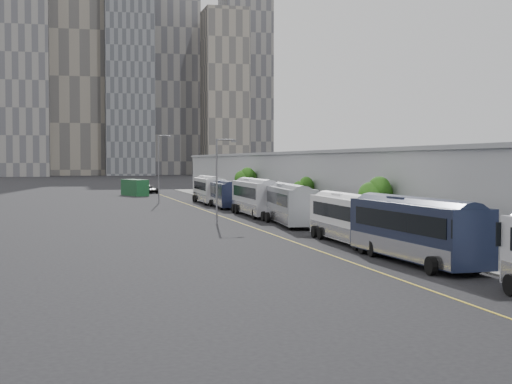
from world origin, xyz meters
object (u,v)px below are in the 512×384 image
object	(u,v)px
suv	(149,190)
bus_1	(415,236)
street_lamp_far	(160,164)
bus_2	(350,223)
bus_3	(290,208)
bus_5	(224,196)
bus_4	(256,200)
bus_6	(209,192)
street_lamp_near	(219,174)
shipping_container	(135,188)

from	to	relation	value
suv	bus_1	bearing A→B (deg)	-102.76
bus_1	street_lamp_far	bearing A→B (deg)	93.75
bus_2	bus_3	world-z (taller)	bus_3
bus_2	bus_5	distance (m)	45.33
bus_4	bus_6	bearing A→B (deg)	92.76
bus_3	street_lamp_near	xyz separation A→B (m)	(-6.34, 2.66, 3.15)
bus_3	bus_5	bearing A→B (deg)	96.96
bus_2	bus_6	bearing A→B (deg)	91.82
bus_2	suv	bearing A→B (deg)	94.53
shipping_container	suv	bearing A→B (deg)	50.49
bus_2	suv	xyz separation A→B (m)	(-5.17, 92.63, -0.81)
bus_5	shipping_container	distance (m)	38.94
bus_6	suv	xyz separation A→B (m)	(-4.70, 36.63, -0.93)
street_lamp_near	bus_4	bearing A→B (deg)	58.79
bus_4	bus_6	xyz separation A→B (m)	(-0.54, 26.35, -0.08)
street_lamp_near	shipping_container	bearing A→B (deg)	92.28
bus_4	suv	xyz separation A→B (m)	(-5.24, 62.99, -1.01)
suv	street_lamp_near	bearing A→B (deg)	-106.20
street_lamp_near	suv	xyz separation A→B (m)	(0.93, 73.16, -4.07)
bus_4	bus_6	distance (m)	26.36
bus_2	street_lamp_near	xyz separation A→B (m)	(-6.10, 19.48, 3.25)
bus_4	shipping_container	distance (m)	54.44
bus_1	bus_6	world-z (taller)	bus_1
bus_2	bus_5	size ratio (longest dim) A/B	1.03
bus_5	suv	xyz separation A→B (m)	(-4.78, 47.30, -0.76)
bus_5	street_lamp_near	size ratio (longest dim) A/B	1.47
bus_4	bus_5	world-z (taller)	bus_4
bus_1	shipping_container	bearing A→B (deg)	92.89
bus_4	bus_1	bearing A→B (deg)	-88.82
bus_4	shipping_container	world-z (taller)	bus_4
bus_4	shipping_container	size ratio (longest dim) A/B	2.04
bus_6	suv	size ratio (longest dim) A/B	2.59
bus_3	bus_2	bearing A→B (deg)	-85.15
street_lamp_near	bus_1	bearing A→B (deg)	-79.26
bus_6	suv	distance (m)	36.94
bus_2	bus_6	size ratio (longest dim) A/B	0.93
bus_5	bus_6	distance (m)	10.67
bus_3	bus_5	distance (m)	28.52
bus_5	bus_3	bearing A→B (deg)	-86.41
street_lamp_near	street_lamp_far	bearing A→B (deg)	91.89
bus_1	suv	xyz separation A→B (m)	(-4.95, 104.14, -0.93)
bus_3	street_lamp_near	bearing A→B (deg)	162.93
street_lamp_near	street_lamp_far	xyz separation A→B (m)	(-1.24, 37.59, 0.79)
bus_3	bus_5	xyz separation A→B (m)	(-0.64, 28.51, -0.16)
bus_4	street_lamp_near	bearing A→B (deg)	-119.64
bus_6	bus_1	bearing A→B (deg)	-88.08
bus_3	bus_4	xyz separation A→B (m)	(-0.18, 12.83, 0.09)
bus_2	bus_3	bearing A→B (deg)	90.50
bus_3	shipping_container	bearing A→B (deg)	103.28
bus_1	bus_5	distance (m)	56.84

